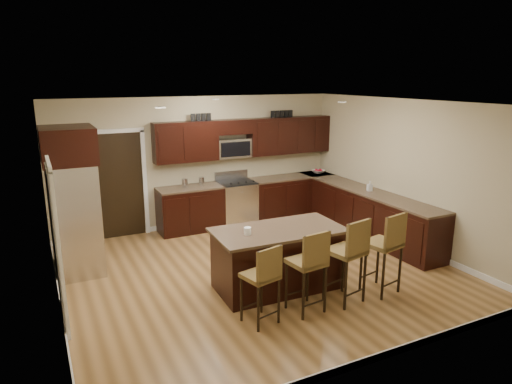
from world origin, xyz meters
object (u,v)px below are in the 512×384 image
range (236,202)px  stool_extra (386,244)px  stool_left (263,276)px  island (278,260)px  stool_right (350,251)px  refrigerator (73,200)px  stool_mid (310,262)px

range → stool_extra: 3.99m
range → stool_left: size_ratio=1.04×
island → stool_right: (0.65, -0.85, 0.33)m
refrigerator → island: bearing=-36.6°
range → stool_left: range is taller
range → stool_left: (-1.37, -3.92, 0.19)m
stool_left → stool_mid: (0.68, -0.01, 0.06)m
refrigerator → stool_extra: bearing=-35.5°
stool_right → stool_extra: 0.65m
stool_left → stool_mid: 0.68m
stool_left → stool_right: (1.33, -0.01, 0.10)m
range → refrigerator: 3.57m
stool_right → refrigerator: refrigerator is taller
stool_left → stool_right: 1.33m
range → stool_extra: size_ratio=0.91×
stool_right → stool_extra: same height
island → stool_mid: size_ratio=1.68×
stool_left → island: bearing=37.6°
stool_left → stool_mid: stool_mid is taller
refrigerator → stool_extra: refrigerator is taller
stool_mid → island: bearing=83.3°
range → stool_mid: 3.99m
refrigerator → range: bearing=19.0°
range → stool_mid: bearing=-99.9°
island → stool_extra: size_ratio=1.58×
stool_extra → refrigerator: bearing=132.7°
stool_right → refrigerator: 4.31m
island → refrigerator: (-2.61, 1.94, 0.78)m
stool_mid → stool_right: size_ratio=0.94×
refrigerator → stool_extra: (3.91, -2.79, -0.44)m
refrigerator → stool_mid: bearing=-46.8°
island → refrigerator: bearing=145.5°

